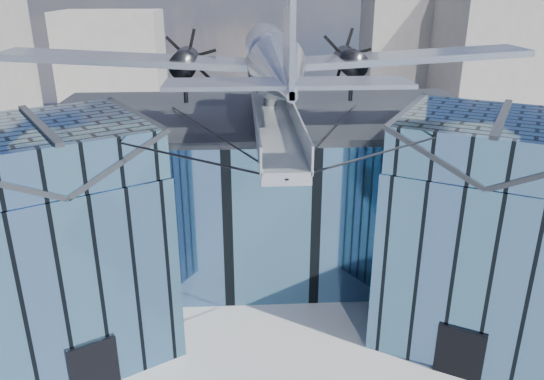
{
  "coord_description": "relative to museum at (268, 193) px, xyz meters",
  "views": [
    {
      "loc": [
        -1.53,
        -24.38,
        17.52
      ],
      "look_at": [
        0.0,
        2.0,
        7.2
      ],
      "focal_mm": 35.0,
      "sensor_mm": 36.0,
      "label": 1
    }
  ],
  "objects": [
    {
      "name": "ground_plane",
      "position": [
        -0.0,
        -5.82,
        -5.54
      ],
      "size": [
        120.0,
        120.0,
        0.0
      ],
      "primitive_type": "plane",
      "color": "gray"
    },
    {
      "name": "museum",
      "position": [
        0.0,
        0.0,
        0.0
      ],
      "size": [
        32.88,
        24.5,
        17.6
      ],
      "color": "#466D8F",
      "rests_on": "ground"
    },
    {
      "name": "bg_towers",
      "position": [
        1.45,
        44.67,
        4.47
      ],
      "size": [
        77.0,
        24.5,
        26.0
      ],
      "color": "gray",
      "rests_on": "ground"
    }
  ]
}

